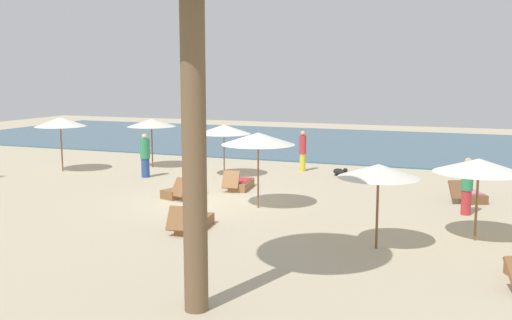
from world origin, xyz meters
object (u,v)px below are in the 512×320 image
Objects in this scene: umbrella_2 at (378,171)px; umbrella_6 at (258,139)px; lounger_5 at (240,184)px; person_5 at (467,186)px; umbrella_4 at (151,123)px; umbrella_5 at (60,122)px; lounger_0 at (468,195)px; lounger_2 at (183,192)px; person_2 at (145,156)px; lounger_1 at (193,223)px; person_4 at (303,151)px; dog at (340,172)px; umbrella_1 at (224,129)px; umbrella_0 at (479,166)px.

umbrella_6 is at bearing 144.53° from umbrella_2.
person_5 is at bearing -8.71° from lounger_5.
umbrella_4 is 3.71m from umbrella_5.
person_5 is (-0.01, -2.08, 0.66)m from lounger_0.
person_2 is (-3.11, 2.72, 0.69)m from lounger_2.
person_4 reaches higher than lounger_1.
lounger_2 is 2.76× the size of dog.
umbrella_1 is at bearing 94.59° from lounger_2.
umbrella_0 is at bearing 13.18° from lounger_1.
lounger_1 is 1.00× the size of lounger_5.
person_2 is at bearing 158.92° from umbrella_0.
umbrella_4 is 1.25× the size of person_4.
person_4 is (-0.00, 9.90, 0.69)m from lounger_1.
lounger_1 is at bearing -49.75° from person_2.
umbrella_2 is 6.77m from lounger_0.
lounger_5 is 4.51m from person_2.
person_4 is at bearing 12.29° from umbrella_4.
person_5 reaches higher than lounger_5.
lounger_5 is (-7.51, -0.93, 0.00)m from lounger_0.
lounger_5 reaches higher than lounger_0.
person_5 is (15.85, -1.98, -1.22)m from umbrella_5.
person_4 is (-6.84, 8.29, -0.98)m from umbrella_0.
person_2 is at bearing 169.04° from lounger_5.
umbrella_4 is 6.46m from lounger_5.
umbrella_0 reaches higher than lounger_0.
person_5 is at bearing -18.12° from umbrella_4.
lounger_0 is 11.91m from person_2.
umbrella_0 is 5.06m from lounger_0.
umbrella_0 is 1.29× the size of person_5.
lounger_2 is 8.82m from person_5.
lounger_5 is at bearing 123.00° from umbrella_6.
umbrella_0 reaches higher than lounger_5.
person_2 is (-11.89, -0.08, 0.68)m from lounger_0.
umbrella_1 is 4.89m from dog.
umbrella_0 is at bearing -27.66° from umbrella_4.
person_2 reaches higher than lounger_2.
person_2 is at bearing -179.59° from lounger_0.
person_4 is at bearing 90.01° from lounger_1.
umbrella_1 is at bearing 108.47° from lounger_1.
lounger_5 is 1.02× the size of person_4.
person_5 is (-0.28, 2.69, -1.00)m from umbrella_0.
lounger_0 is (5.89, 3.43, -1.93)m from umbrella_6.
umbrella_4 reaches higher than person_5.
umbrella_1 reaches higher than umbrella_2.
umbrella_5 is 1.28× the size of lounger_2.
dog is (8.06, 0.81, -1.77)m from umbrella_4.
dog is (1.71, 9.33, -0.01)m from lounger_1.
lounger_2 is 1.02× the size of person_2.
lounger_5 is at bearing -124.29° from dog.
lounger_0 is 1.03× the size of lounger_5.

